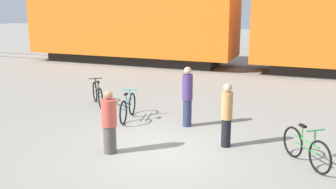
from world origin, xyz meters
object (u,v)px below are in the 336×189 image
object	(u,v)px
bicycle_teal	(128,107)
person_in_purple	(187,96)
person_in_tan	(227,115)
person_in_red	(109,122)
bicycle_black	(98,94)
bicycle_green	(306,148)
freight_train	(245,16)

from	to	relation	value
bicycle_teal	person_in_purple	bearing A→B (deg)	0.25
person_in_tan	person_in_red	world-z (taller)	person_in_tan
person_in_purple	person_in_red	size ratio (longest dim) A/B	1.13
bicycle_black	person_in_red	xyz separation A→B (m)	(2.54, -3.74, 0.38)
bicycle_green	person_in_purple	size ratio (longest dim) A/B	0.78
bicycle_green	bicycle_teal	world-z (taller)	bicycle_green
bicycle_green	bicycle_black	world-z (taller)	same
freight_train	bicycle_green	world-z (taller)	freight_train
person_in_purple	bicycle_green	bearing A→B (deg)	-115.45
bicycle_black	person_in_purple	distance (m)	3.87
person_in_tan	freight_train	bearing A→B (deg)	-118.23
bicycle_teal	person_in_purple	xyz separation A→B (m)	(1.93, 0.01, 0.52)
freight_train	person_in_purple	size ratio (longest dim) A/B	14.07
bicycle_green	person_in_red	distance (m)	4.58
bicycle_teal	person_in_purple	distance (m)	2.00
bicycle_green	person_in_red	size ratio (longest dim) A/B	0.88
bicycle_black	freight_train	bearing A→B (deg)	68.46
bicycle_teal	freight_train	bearing A→B (deg)	79.94
bicycle_teal	person_in_tan	size ratio (longest dim) A/B	1.04
freight_train	person_in_purple	xyz separation A→B (m)	(0.14, -10.07, -1.88)
freight_train	bicycle_teal	world-z (taller)	freight_train
bicycle_black	person_in_tan	xyz separation A→B (m)	(5.09, -2.34, 0.45)
person_in_red	person_in_tan	bearing A→B (deg)	-24.00
bicycle_black	person_in_red	bearing A→B (deg)	-55.81
person_in_purple	person_in_red	bearing A→B (deg)	158.14
person_in_purple	bicycle_black	bearing A→B (deg)	74.34
bicycle_teal	person_in_red	bearing A→B (deg)	-72.93
bicycle_teal	bicycle_black	bearing A→B (deg)	146.91
person_in_red	bicycle_teal	bearing A→B (deg)	54.27
freight_train	bicycle_green	distance (m)	12.50
bicycle_black	person_in_purple	xyz separation A→B (m)	(3.67, -1.13, 0.51)
bicycle_teal	bicycle_black	size ratio (longest dim) A/B	1.24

